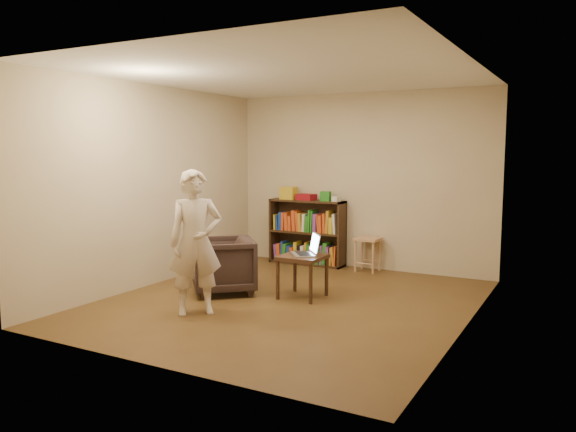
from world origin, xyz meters
The scene contains 15 objects.
floor centered at (0.00, 0.00, 0.00)m, with size 4.50×4.50×0.00m, color #4C3318.
ceiling centered at (0.00, 0.00, 2.60)m, with size 4.50×4.50×0.00m, color silver.
wall_back centered at (0.00, 2.25, 1.30)m, with size 4.00×4.00×0.00m, color #C3BA93.
wall_left centered at (-2.00, 0.00, 1.30)m, with size 4.50×4.50×0.00m, color #C3BA93.
wall_right centered at (2.00, 0.00, 1.30)m, with size 4.50×4.50×0.00m, color #C3BA93.
bookshelf centered at (-0.81, 2.09, 0.44)m, with size 1.20×0.30×1.00m.
box_yellow centered at (-1.13, 2.06, 1.10)m, with size 0.24×0.17×0.19m, color gold.
red_cloth centered at (-0.83, 2.08, 1.05)m, with size 0.28×0.20×0.09m, color maroon.
box_green centered at (-0.49, 2.06, 1.07)m, with size 0.14×0.14×0.14m, color #24761F.
box_white centered at (-0.32, 2.05, 1.04)m, with size 0.10×0.10×0.08m, color silver.
stool centered at (0.20, 2.03, 0.40)m, with size 0.34×0.34×0.50m.
armchair centered at (-0.93, 0.00, 0.34)m, with size 0.73×0.75×0.69m, color #312520.
side_table centered at (0.05, 0.26, 0.43)m, with size 0.50×0.50×0.51m.
laptop centered at (0.09, 0.31, 0.57)m, with size 0.46×0.46×0.26m.
person centered at (-0.65, -0.88, 0.78)m, with size 0.57×0.37×1.56m, color beige.
Camera 1 is at (3.05, -5.60, 1.75)m, focal length 35.00 mm.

